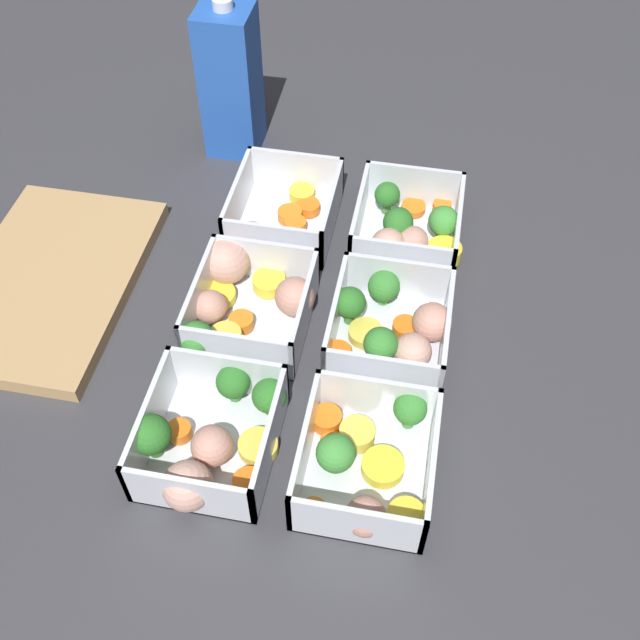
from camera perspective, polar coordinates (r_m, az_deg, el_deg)
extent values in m
plane|color=#38383D|center=(0.79, 0.00, -0.92)|extent=(4.00, 4.00, 0.00)
cube|color=silver|center=(0.70, 3.50, -11.51)|extent=(0.14, 0.12, 0.00)
cube|color=silver|center=(0.68, 8.44, -11.15)|extent=(0.14, 0.01, 0.06)
cube|color=silver|center=(0.68, -1.17, -9.69)|extent=(0.14, 0.00, 0.06)
cube|color=silver|center=(0.65, 2.72, -15.40)|extent=(0.01, 0.12, 0.06)
cube|color=silver|center=(0.71, 4.39, -5.95)|extent=(0.01, 0.12, 0.06)
cylinder|color=orange|center=(0.71, 0.93, -9.38)|extent=(0.03, 0.03, 0.01)
cylinder|color=#519448|center=(0.69, 1.17, -10.93)|extent=(0.01, 0.01, 0.01)
sphere|color=#42933D|center=(0.68, 1.20, -10.11)|extent=(0.04, 0.04, 0.04)
cylinder|color=yellow|center=(0.67, 6.57, -14.77)|extent=(0.04, 0.04, 0.02)
cylinder|color=yellow|center=(0.70, 4.81, -11.08)|extent=(0.05, 0.05, 0.01)
cylinder|color=#49883F|center=(0.72, 6.75, -7.56)|extent=(0.01, 0.01, 0.02)
sphere|color=#388433|center=(0.71, 6.89, -6.71)|extent=(0.03, 0.03, 0.03)
sphere|color=tan|center=(0.66, 3.48, -14.71)|extent=(0.05, 0.05, 0.04)
cylinder|color=orange|center=(0.72, 0.52, -7.58)|extent=(0.03, 0.03, 0.02)
cylinder|color=#DBC647|center=(0.71, 2.84, -8.68)|extent=(0.05, 0.05, 0.02)
cylinder|color=orange|center=(0.68, -0.52, -14.41)|extent=(0.03, 0.03, 0.01)
cube|color=silver|center=(0.79, 5.21, -1.60)|extent=(0.14, 0.12, 0.00)
cube|color=silver|center=(0.77, 9.54, -0.99)|extent=(0.14, 0.01, 0.06)
cube|color=silver|center=(0.77, 1.17, 0.23)|extent=(0.14, 0.00, 0.06)
cube|color=silver|center=(0.73, 4.68, -4.27)|extent=(0.01, 0.12, 0.06)
cube|color=silver|center=(0.81, 5.94, 3.12)|extent=(0.01, 0.12, 0.06)
cylinder|color=orange|center=(0.76, 1.37, -2.62)|extent=(0.03, 0.03, 0.01)
cylinder|color=#DBC647|center=(0.79, 3.53, -0.82)|extent=(0.05, 0.05, 0.01)
cylinder|color=#49883F|center=(0.82, 4.81, 1.70)|extent=(0.01, 0.01, 0.01)
sphere|color=#388433|center=(0.80, 4.89, 2.58)|extent=(0.03, 0.03, 0.03)
sphere|color=#D19E8C|center=(0.75, 7.05, -2.41)|extent=(0.05, 0.05, 0.04)
sphere|color=tan|center=(0.78, 8.53, -0.16)|extent=(0.06, 0.06, 0.04)
cylinder|color=orange|center=(0.79, 6.51, -0.61)|extent=(0.04, 0.04, 0.01)
cylinder|color=orange|center=(0.75, 6.84, -5.04)|extent=(0.03, 0.03, 0.01)
cylinder|color=#407A37|center=(0.79, 2.26, 0.35)|extent=(0.01, 0.01, 0.02)
sphere|color=#2D7228|center=(0.78, 2.31, 1.35)|extent=(0.03, 0.03, 0.03)
cylinder|color=#49883F|center=(0.76, 4.55, -2.85)|extent=(0.01, 0.01, 0.02)
sphere|color=#388433|center=(0.74, 4.65, -1.84)|extent=(0.03, 0.03, 0.03)
cube|color=silver|center=(0.89, 6.52, 6.16)|extent=(0.14, 0.12, 0.00)
cube|color=silver|center=(0.88, 10.38, 6.86)|extent=(0.14, 0.01, 0.06)
cube|color=silver|center=(0.88, 2.98, 7.92)|extent=(0.14, 0.00, 0.06)
cube|color=silver|center=(0.83, 6.16, 4.41)|extent=(0.01, 0.12, 0.06)
cube|color=silver|center=(0.93, 7.14, 10.09)|extent=(0.01, 0.12, 0.06)
cylinder|color=orange|center=(0.93, 9.28, 8.53)|extent=(0.03, 0.03, 0.01)
sphere|color=#D19E8C|center=(0.85, 5.21, 5.69)|extent=(0.05, 0.05, 0.04)
cylinder|color=#519448|center=(0.89, 9.22, 6.53)|extent=(0.01, 0.01, 0.01)
sphere|color=#42933D|center=(0.88, 9.38, 7.47)|extent=(0.04, 0.04, 0.04)
cylinder|color=#407A37|center=(0.88, 5.86, 6.39)|extent=(0.01, 0.01, 0.02)
sphere|color=#2D7228|center=(0.87, 5.98, 7.41)|extent=(0.04, 0.04, 0.04)
cylinder|color=yellow|center=(0.87, 9.43, 5.09)|extent=(0.06, 0.06, 0.02)
cylinder|color=#407A37|center=(0.92, 5.07, 8.61)|extent=(0.01, 0.01, 0.01)
sphere|color=#2D7228|center=(0.91, 5.15, 9.49)|extent=(0.03, 0.03, 0.03)
sphere|color=tan|center=(0.86, 7.08, 5.95)|extent=(0.05, 0.05, 0.04)
cylinder|color=orange|center=(0.93, 7.13, 8.49)|extent=(0.04, 0.04, 0.01)
cube|color=silver|center=(0.72, -8.17, -9.50)|extent=(0.14, 0.12, 0.00)
cube|color=silver|center=(0.69, -3.83, -9.23)|extent=(0.14, 0.00, 0.06)
cube|color=silver|center=(0.71, -12.80, -7.55)|extent=(0.14, 0.01, 0.06)
cube|color=silver|center=(0.67, -10.01, -13.05)|extent=(0.01, 0.12, 0.06)
cube|color=silver|center=(0.73, -6.98, -4.14)|extent=(0.01, 0.12, 0.06)
cylinder|color=#407A37|center=(0.73, -3.81, -6.63)|extent=(0.01, 0.01, 0.01)
sphere|color=#2D7228|center=(0.71, -3.89, -5.79)|extent=(0.03, 0.03, 0.03)
cylinder|color=orange|center=(0.69, -5.47, -12.26)|extent=(0.03, 0.03, 0.01)
cylinder|color=#DBC647|center=(0.71, -4.74, -9.57)|extent=(0.04, 0.04, 0.01)
cylinder|color=#407A37|center=(0.72, -12.46, -9.45)|extent=(0.01, 0.01, 0.02)
sphere|color=#2D7228|center=(0.70, -12.77, -8.50)|extent=(0.04, 0.04, 0.04)
sphere|color=#D19E8C|center=(0.68, -10.05, -12.33)|extent=(0.06, 0.06, 0.05)
sphere|color=tan|center=(0.70, -8.23, -9.47)|extent=(0.05, 0.05, 0.04)
cylinder|color=orange|center=(0.72, -10.67, -8.33)|extent=(0.03, 0.03, 0.01)
cylinder|color=#407A37|center=(0.74, -6.51, -5.58)|extent=(0.01, 0.01, 0.01)
sphere|color=#2D7228|center=(0.72, -6.65, -4.71)|extent=(0.03, 0.03, 0.03)
cube|color=silver|center=(0.81, -5.09, -0.07)|extent=(0.14, 0.12, 0.00)
cube|color=silver|center=(0.78, -1.17, 0.58)|extent=(0.14, 0.00, 0.06)
cube|color=silver|center=(0.80, -9.16, 1.74)|extent=(0.14, 0.01, 0.06)
cube|color=silver|center=(0.75, -6.45, -2.55)|extent=(0.01, 0.12, 0.06)
cube|color=silver|center=(0.83, -4.12, 4.51)|extent=(0.01, 0.12, 0.06)
cylinder|color=orange|center=(0.79, -6.02, -0.16)|extent=(0.03, 0.03, 0.01)
cylinder|color=#49883F|center=(0.78, -9.19, -2.29)|extent=(0.01, 0.01, 0.01)
sphere|color=#388433|center=(0.76, -9.37, -1.40)|extent=(0.04, 0.04, 0.04)
sphere|color=#D19E8C|center=(0.83, -7.14, 4.49)|extent=(0.05, 0.05, 0.05)
cylinder|color=yellow|center=(0.83, -3.91, 2.86)|extent=(0.05, 0.05, 0.01)
sphere|color=tan|center=(0.79, -1.93, 1.79)|extent=(0.04, 0.04, 0.04)
cylinder|color=#DBC647|center=(0.78, -7.18, -1.34)|extent=(0.04, 0.04, 0.02)
cylinder|color=yellow|center=(0.82, -7.80, 1.88)|extent=(0.05, 0.05, 0.01)
sphere|color=tan|center=(0.80, -8.35, 1.01)|extent=(0.04, 0.04, 0.04)
cube|color=silver|center=(0.91, -2.67, 7.39)|extent=(0.14, 0.12, 0.00)
cube|color=silver|center=(0.88, 0.90, 8.19)|extent=(0.14, 0.00, 0.06)
cube|color=silver|center=(0.90, -6.29, 9.05)|extent=(0.14, 0.01, 0.06)
cube|color=silver|center=(0.85, -3.70, 5.76)|extent=(0.01, 0.12, 0.06)
cube|color=silver|center=(0.94, -1.85, 11.23)|extent=(0.01, 0.12, 0.06)
cylinder|color=orange|center=(0.92, -0.88, 8.60)|extent=(0.04, 0.04, 0.01)
cylinder|color=orange|center=(0.89, -1.90, 7.21)|extent=(0.03, 0.03, 0.01)
cylinder|color=orange|center=(0.87, -0.66, 5.67)|extent=(0.03, 0.03, 0.01)
cylinder|color=yellow|center=(0.94, -1.40, 9.59)|extent=(0.03, 0.03, 0.01)
cylinder|color=orange|center=(0.91, -2.31, 8.02)|extent=(0.04, 0.04, 0.01)
cylinder|color=orange|center=(0.89, -6.06, 6.48)|extent=(0.03, 0.03, 0.01)
sphere|color=#D19E8C|center=(0.86, -5.24, 6.33)|extent=(0.05, 0.05, 0.04)
cube|color=blue|center=(0.98, -6.82, 17.55)|extent=(0.07, 0.07, 0.19)
cylinder|color=white|center=(0.93, -7.44, 22.78)|extent=(0.02, 0.02, 0.01)
cube|color=tan|center=(0.88, -19.85, 2.76)|extent=(0.28, 0.18, 0.02)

